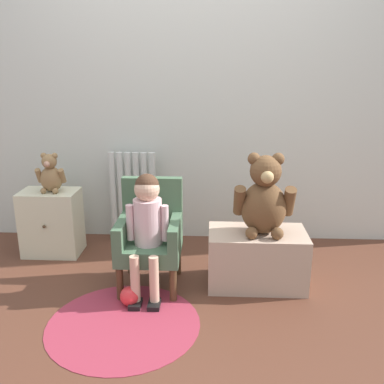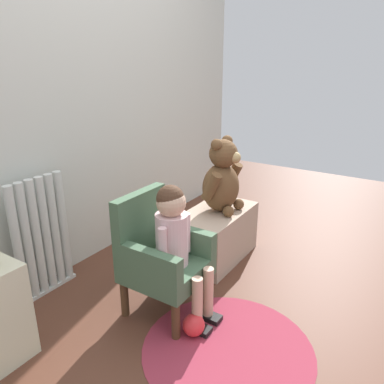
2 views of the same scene
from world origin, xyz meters
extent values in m
plane|color=#563022|center=(0.00, 0.00, 0.00)|extent=(6.00, 6.00, 0.00)
cube|color=silver|center=(0.00, 1.20, 1.20)|extent=(3.80, 0.05, 2.40)
cylinder|color=silver|center=(-0.61, 1.07, 0.37)|extent=(0.05, 0.05, 0.69)
cylinder|color=silver|center=(-0.55, 1.07, 0.37)|extent=(0.05, 0.05, 0.69)
cylinder|color=silver|center=(-0.48, 1.07, 0.37)|extent=(0.05, 0.05, 0.69)
cylinder|color=silver|center=(-0.42, 1.07, 0.37)|extent=(0.05, 0.05, 0.69)
cylinder|color=silver|center=(-0.36, 1.07, 0.37)|extent=(0.05, 0.05, 0.69)
cylinder|color=silver|center=(-0.30, 1.07, 0.37)|extent=(0.05, 0.05, 0.69)
cube|color=silver|center=(-0.45, 1.07, 0.01)|extent=(0.37, 0.05, 0.02)
cube|color=beige|center=(-1.01, 0.81, 0.24)|extent=(0.41, 0.26, 0.48)
sphere|color=#4C3823|center=(-1.01, 0.66, 0.26)|extent=(0.02, 0.02, 0.02)
cube|color=#456448|center=(-0.22, 0.35, 0.26)|extent=(0.38, 0.40, 0.10)
cube|color=#456448|center=(-0.22, 0.52, 0.49)|extent=(0.38, 0.06, 0.36)
cube|color=#456448|center=(-0.38, 0.35, 0.38)|extent=(0.06, 0.40, 0.14)
cube|color=#456448|center=(-0.06, 0.35, 0.38)|extent=(0.06, 0.40, 0.14)
cylinder|color=#4C331E|center=(-0.38, 0.18, 0.11)|extent=(0.04, 0.04, 0.21)
cylinder|color=#4C331E|center=(-0.06, 0.18, 0.11)|extent=(0.04, 0.04, 0.21)
cylinder|color=#4C331E|center=(-0.38, 0.52, 0.11)|extent=(0.04, 0.04, 0.21)
cylinder|color=#4C331E|center=(-0.06, 0.52, 0.11)|extent=(0.04, 0.04, 0.21)
cylinder|color=beige|center=(-0.22, 0.31, 0.45)|extent=(0.17, 0.17, 0.28)
sphere|color=#D8AD8E|center=(-0.22, 0.31, 0.65)|extent=(0.15, 0.15, 0.15)
sphere|color=#472D1E|center=(-0.22, 0.32, 0.67)|extent=(0.14, 0.14, 0.14)
cylinder|color=#D8AD8E|center=(-0.28, 0.12, 0.17)|extent=(0.06, 0.06, 0.28)
cube|color=black|center=(-0.28, 0.10, 0.01)|extent=(0.07, 0.11, 0.03)
cylinder|color=#D8AD8E|center=(-0.17, 0.12, 0.17)|extent=(0.06, 0.06, 0.28)
cube|color=black|center=(-0.17, 0.10, 0.01)|extent=(0.07, 0.11, 0.03)
cylinder|color=beige|center=(-0.33, 0.29, 0.45)|extent=(0.04, 0.04, 0.22)
cylinder|color=beige|center=(-0.12, 0.29, 0.45)|extent=(0.04, 0.04, 0.22)
cube|color=tan|center=(0.45, 0.41, 0.18)|extent=(0.61, 0.35, 0.35)
ellipsoid|color=brown|center=(0.47, 0.40, 0.52)|extent=(0.28, 0.24, 0.33)
sphere|color=brown|center=(0.47, 0.39, 0.75)|extent=(0.19, 0.19, 0.19)
sphere|color=tan|center=(0.47, 0.31, 0.74)|extent=(0.08, 0.08, 0.08)
sphere|color=brown|center=(0.40, 0.40, 0.82)|extent=(0.08, 0.08, 0.08)
sphere|color=brown|center=(0.55, 0.40, 0.82)|extent=(0.08, 0.08, 0.08)
cylinder|color=brown|center=(0.33, 0.39, 0.57)|extent=(0.07, 0.14, 0.20)
cylinder|color=brown|center=(0.62, 0.39, 0.57)|extent=(0.07, 0.14, 0.20)
sphere|color=brown|center=(0.40, 0.30, 0.39)|extent=(0.08, 0.08, 0.08)
sphere|color=brown|center=(0.55, 0.30, 0.39)|extent=(0.08, 0.08, 0.08)
ellipsoid|color=olive|center=(-0.98, 0.80, 0.57)|extent=(0.15, 0.13, 0.18)
sphere|color=olive|center=(-0.98, 0.80, 0.70)|extent=(0.10, 0.10, 0.10)
sphere|color=tan|center=(-0.98, 0.75, 0.69)|extent=(0.04, 0.04, 0.04)
sphere|color=olive|center=(-1.02, 0.80, 0.74)|extent=(0.04, 0.04, 0.04)
sphere|color=olive|center=(-0.94, 0.80, 0.74)|extent=(0.04, 0.04, 0.04)
cylinder|color=olive|center=(-1.06, 0.80, 0.60)|extent=(0.04, 0.08, 0.11)
cylinder|color=olive|center=(-0.90, 0.80, 0.60)|extent=(0.04, 0.08, 0.11)
sphere|color=olive|center=(-1.02, 0.75, 0.50)|extent=(0.04, 0.04, 0.04)
sphere|color=olive|center=(-0.94, 0.75, 0.50)|extent=(0.04, 0.04, 0.04)
cylinder|color=#962D40|center=(-0.31, -0.08, 0.00)|extent=(0.83, 0.83, 0.01)
sphere|color=red|center=(-0.31, 0.12, 0.06)|extent=(0.11, 0.11, 0.11)
camera|label=1|loc=(0.16, -2.07, 1.36)|focal=40.00mm
camera|label=2|loc=(-1.63, -0.72, 1.33)|focal=35.00mm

